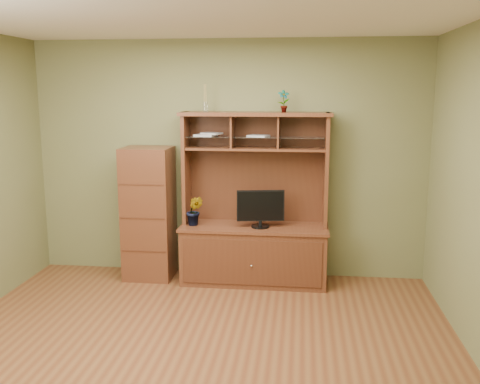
# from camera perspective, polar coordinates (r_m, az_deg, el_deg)

# --- Properties ---
(room) EXTENTS (4.54, 4.04, 2.74)m
(room) POSITION_cam_1_polar(r_m,az_deg,el_deg) (4.21, -5.05, 0.00)
(room) COLOR #5D2F1A
(room) RESTS_ON ground
(media_hutch) EXTENTS (1.66, 0.61, 1.90)m
(media_hutch) POSITION_cam_1_polar(r_m,az_deg,el_deg) (6.02, 1.53, -4.74)
(media_hutch) COLOR #482314
(media_hutch) RESTS_ON room
(monitor) EXTENTS (0.52, 0.20, 0.41)m
(monitor) POSITION_cam_1_polar(r_m,az_deg,el_deg) (5.85, 2.19, -1.72)
(monitor) COLOR black
(monitor) RESTS_ON media_hutch
(orchid_plant) EXTENTS (0.19, 0.16, 0.33)m
(orchid_plant) POSITION_cam_1_polar(r_m,az_deg,el_deg) (5.96, -4.86, -2.01)
(orchid_plant) COLOR #34591E
(orchid_plant) RESTS_ON media_hutch
(top_plant) EXTENTS (0.14, 0.11, 0.24)m
(top_plant) POSITION_cam_1_polar(r_m,az_deg,el_deg) (5.86, 4.68, 9.65)
(top_plant) COLOR #2E6423
(top_plant) RESTS_ON media_hutch
(reed_diffuser) EXTENTS (0.06, 0.06, 0.30)m
(reed_diffuser) POSITION_cam_1_polar(r_m,az_deg,el_deg) (5.95, -3.73, 9.65)
(reed_diffuser) COLOR silver
(reed_diffuser) RESTS_ON media_hutch
(magazines) EXTENTS (0.85, 0.23, 0.04)m
(magazines) POSITION_cam_1_polar(r_m,az_deg,el_deg) (5.93, -1.67, 6.11)
(magazines) COLOR #B8B8BE
(magazines) RESTS_ON media_hutch
(side_cabinet) EXTENTS (0.54, 0.49, 1.51)m
(side_cabinet) POSITION_cam_1_polar(r_m,az_deg,el_deg) (6.19, -9.70, -2.24)
(side_cabinet) COLOR #482314
(side_cabinet) RESTS_ON room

